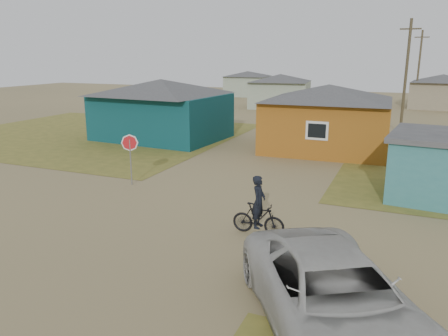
# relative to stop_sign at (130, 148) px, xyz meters

# --- Properties ---
(ground) EXTENTS (120.00, 120.00, 0.00)m
(ground) POSITION_rel_stop_sign_xyz_m (4.08, -3.35, -1.67)
(ground) COLOR #907E53
(grass_nw) EXTENTS (20.00, 18.00, 0.00)m
(grass_nw) POSITION_rel_stop_sign_xyz_m (-9.92, 9.65, -1.67)
(grass_nw) COLOR olive
(grass_nw) RESTS_ON ground
(house_teal) EXTENTS (8.93, 7.08, 4.00)m
(house_teal) POSITION_rel_stop_sign_xyz_m (-4.42, 10.15, 0.38)
(house_teal) COLOR #0A363C
(house_teal) RESTS_ON ground
(house_yellow) EXTENTS (7.72, 6.76, 3.90)m
(house_yellow) POSITION_rel_stop_sign_xyz_m (6.58, 10.65, 0.33)
(house_yellow) COLOR #965817
(house_yellow) RESTS_ON ground
(house_pale_west) EXTENTS (7.04, 6.15, 3.60)m
(house_pale_west) POSITION_rel_stop_sign_xyz_m (-1.92, 30.65, 0.19)
(house_pale_west) COLOR #94A28C
(house_pale_west) RESTS_ON ground
(house_beige_east) EXTENTS (6.95, 6.05, 3.60)m
(house_beige_east) POSITION_rel_stop_sign_xyz_m (14.08, 36.65, 0.19)
(house_beige_east) COLOR gray
(house_beige_east) RESTS_ON ground
(house_pale_north) EXTENTS (6.28, 5.81, 3.40)m
(house_pale_north) POSITION_rel_stop_sign_xyz_m (-9.92, 42.65, 0.08)
(house_pale_north) COLOR #94A28C
(house_pale_north) RESTS_ON ground
(utility_pole_near) EXTENTS (1.40, 0.20, 8.00)m
(utility_pole_near) POSITION_rel_stop_sign_xyz_m (10.58, 18.65, 2.47)
(utility_pole_near) COLOR #4B412D
(utility_pole_near) RESTS_ON ground
(utility_pole_far) EXTENTS (1.40, 0.20, 8.00)m
(utility_pole_far) POSITION_rel_stop_sign_xyz_m (11.58, 34.65, 2.47)
(utility_pole_far) COLOR #4B412D
(utility_pole_far) RESTS_ON ground
(stop_sign) EXTENTS (0.74, 0.11, 2.25)m
(stop_sign) POSITION_rel_stop_sign_xyz_m (0.00, 0.00, 0.00)
(stop_sign) COLOR gray
(stop_sign) RESTS_ON ground
(cyclist) EXTENTS (1.71, 0.62, 1.93)m
(cyclist) POSITION_rel_stop_sign_xyz_m (6.88, -3.07, -0.97)
(cyclist) COLOR black
(cyclist) RESTS_ON ground
(vehicle) EXTENTS (5.46, 6.55, 1.66)m
(vehicle) POSITION_rel_stop_sign_xyz_m (9.89, -7.35, -0.84)
(vehicle) COLOR #B8B8B4
(vehicle) RESTS_ON ground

